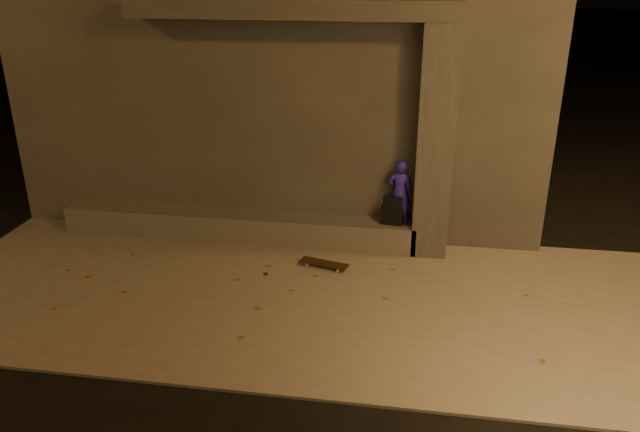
% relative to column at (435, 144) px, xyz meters
% --- Properties ---
extents(ground, '(120.00, 120.00, 0.00)m').
position_rel_column_xyz_m(ground, '(-1.70, -3.75, -1.84)').
color(ground, black).
rests_on(ground, ground).
extents(sidewalk, '(11.00, 4.40, 0.04)m').
position_rel_column_xyz_m(sidewalk, '(-1.70, -1.75, -1.82)').
color(sidewalk, '#69645C').
rests_on(sidewalk, ground).
extents(building, '(9.00, 5.10, 5.22)m').
position_rel_column_xyz_m(building, '(-2.70, 2.74, 0.77)').
color(building, '#3C3936').
rests_on(building, ground).
extents(ledge, '(6.00, 0.55, 0.45)m').
position_rel_column_xyz_m(ledge, '(-3.20, 0.00, -1.58)').
color(ledge, '#55534D').
rests_on(ledge, sidewalk).
extents(column, '(0.55, 0.55, 3.60)m').
position_rel_column_xyz_m(column, '(0.00, 0.00, 0.00)').
color(column, '#3C3936').
rests_on(column, sidewalk).
extents(canopy, '(5.00, 0.70, 0.28)m').
position_rel_column_xyz_m(canopy, '(-2.20, 0.05, 1.94)').
color(canopy, '#3C3936').
rests_on(canopy, column).
extents(skateboarder, '(0.39, 0.26, 1.07)m').
position_rel_column_xyz_m(skateboarder, '(-0.50, 0.00, -0.82)').
color(skateboarder, '#251AAE').
rests_on(skateboarder, ledge).
extents(backpack, '(0.37, 0.26, 0.49)m').
position_rel_column_xyz_m(backpack, '(-0.60, 0.00, -1.18)').
color(backpack, black).
rests_on(backpack, ledge).
extents(skateboard, '(0.79, 0.37, 0.08)m').
position_rel_column_xyz_m(skateboard, '(-1.58, -0.87, -1.73)').
color(skateboard, black).
rests_on(skateboard, sidewalk).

